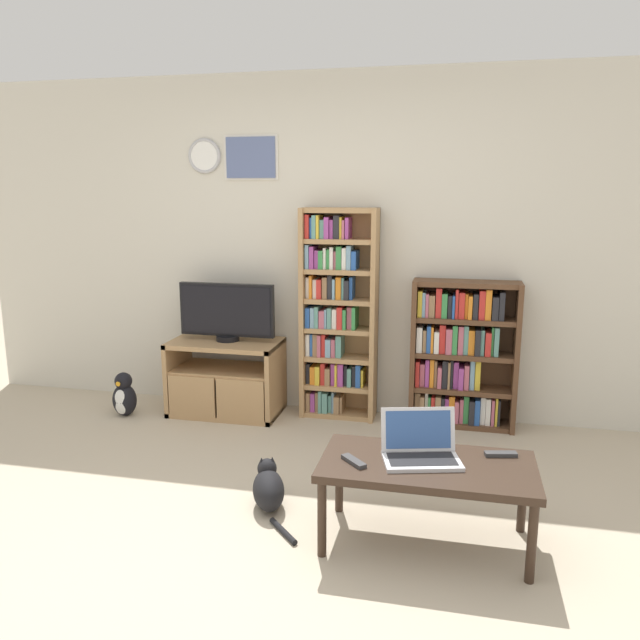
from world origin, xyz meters
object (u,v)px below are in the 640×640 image
object	(u,v)px
television	(227,312)
cat	(268,488)
tv_stand	(226,377)
penguin_figurine	(124,396)
remote_near_laptop	(354,461)
bookshelf_tall	(336,315)
laptop	(420,448)
remote_far_from_laptop	(501,454)
bookshelf_short	(460,355)
coffee_table	(427,471)

from	to	relation	value
television	cat	world-z (taller)	television
tv_stand	penguin_figurine	size ratio (longest dim) A/B	2.44
tv_stand	television	distance (m)	0.52
remote_near_laptop	cat	world-z (taller)	remote_near_laptop
television	bookshelf_tall	xyz separation A→B (m)	(0.83, 0.12, -0.01)
television	laptop	world-z (taller)	television
laptop	penguin_figurine	bearing A→B (deg)	137.02
remote_far_from_laptop	cat	distance (m)	1.27
television	remote_far_from_laptop	distance (m)	2.46
tv_stand	penguin_figurine	distance (m)	0.80
tv_stand	bookshelf_short	distance (m)	1.81
television	remote_near_laptop	size ratio (longest dim) A/B	5.19
bookshelf_tall	bookshelf_short	bearing A→B (deg)	-0.15
laptop	television	bearing A→B (deg)	121.26
penguin_figurine	bookshelf_short	bearing A→B (deg)	8.64
television	coffee_table	size ratio (longest dim) A/B	0.72
television	remote_near_laptop	bearing A→B (deg)	-52.31
penguin_figurine	laptop	bearing A→B (deg)	-28.21
bookshelf_short	laptop	xyz separation A→B (m)	(-0.18, -1.65, -0.05)
coffee_table	cat	xyz separation A→B (m)	(-0.87, 0.18, -0.28)
bookshelf_short	remote_near_laptop	distance (m)	1.84
tv_stand	cat	bearing A→B (deg)	-60.42
tv_stand	remote_far_from_laptop	bearing A→B (deg)	-34.58
bookshelf_short	coffee_table	bearing A→B (deg)	-94.85
bookshelf_tall	bookshelf_short	size ratio (longest dim) A/B	1.47
television	remote_near_laptop	xyz separation A→B (m)	(1.28, -1.65, -0.37)
coffee_table	remote_near_laptop	xyz separation A→B (m)	(-0.35, -0.08, 0.06)
bookshelf_tall	coffee_table	world-z (taller)	bookshelf_tall
television	penguin_figurine	size ratio (longest dim) A/B	2.16
laptop	cat	world-z (taller)	laptop
television	cat	distance (m)	1.73
bookshelf_tall	cat	bearing A→B (deg)	-93.00
coffee_table	penguin_figurine	xyz separation A→B (m)	(-2.40, 1.30, -0.23)
cat	penguin_figurine	bearing A→B (deg)	122.13
tv_stand	cat	distance (m)	1.57
laptop	bookshelf_short	bearing A→B (deg)	68.90
television	remote_near_laptop	world-z (taller)	television
television	penguin_figurine	distance (m)	1.05
television	bookshelf_tall	world-z (taller)	bookshelf_tall
coffee_table	remote_near_laptop	world-z (taller)	remote_near_laptop
tv_stand	bookshelf_tall	bearing A→B (deg)	10.27
tv_stand	laptop	size ratio (longest dim) A/B	2.01
remote_near_laptop	remote_far_from_laptop	xyz separation A→B (m)	(0.71, 0.24, 0.00)
coffee_table	television	bearing A→B (deg)	136.06
bookshelf_tall	tv_stand	bearing A→B (deg)	-169.73
bookshelf_tall	laptop	distance (m)	1.85
tv_stand	remote_near_laptop	xyz separation A→B (m)	(1.29, -1.62, 0.15)
cat	laptop	bearing A→B (deg)	-31.47
bookshelf_tall	penguin_figurine	size ratio (longest dim) A/B	4.61
remote_near_laptop	cat	bearing A→B (deg)	-71.24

